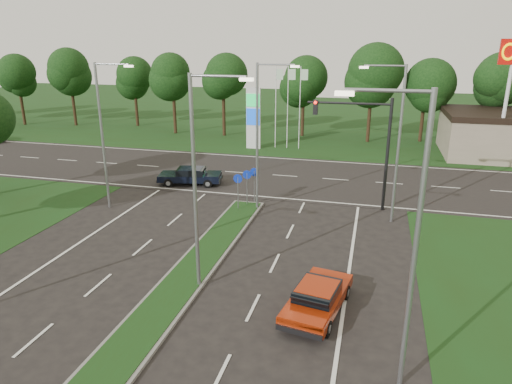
# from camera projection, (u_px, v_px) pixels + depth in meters

# --- Properties ---
(ground) EXTENTS (160.00, 160.00, 0.00)m
(ground) POSITION_uv_depth(u_px,v_px,m) (106.00, 376.00, 14.44)
(ground) COLOR black
(ground) RESTS_ON ground
(verge_far) EXTENTS (160.00, 50.00, 0.02)m
(verge_far) POSITION_uv_depth(u_px,v_px,m) (321.00, 117.00, 65.00)
(verge_far) COLOR #193411
(verge_far) RESTS_ON ground
(cross_road) EXTENTS (160.00, 12.00, 0.02)m
(cross_road) POSITION_uv_depth(u_px,v_px,m) (273.00, 175.00, 36.50)
(cross_road) COLOR black
(cross_road) RESTS_ON ground
(median_kerb) EXTENTS (2.00, 26.00, 0.12)m
(median_kerb) POSITION_uv_depth(u_px,v_px,m) (162.00, 307.00, 18.10)
(median_kerb) COLOR slate
(median_kerb) RESTS_ON ground
(streetlight_median_near) EXTENTS (2.53, 0.22, 9.00)m
(streetlight_median_near) POSITION_uv_depth(u_px,v_px,m) (199.00, 174.00, 18.14)
(streetlight_median_near) COLOR gray
(streetlight_median_near) RESTS_ON ground
(streetlight_median_far) EXTENTS (2.53, 0.22, 9.00)m
(streetlight_median_far) POSITION_uv_depth(u_px,v_px,m) (260.00, 130.00, 27.33)
(streetlight_median_far) COLOR gray
(streetlight_median_far) RESTS_ON ground
(streetlight_left_far) EXTENTS (2.53, 0.22, 9.00)m
(streetlight_left_far) POSITION_uv_depth(u_px,v_px,m) (104.00, 129.00, 27.74)
(streetlight_left_far) COLOR gray
(streetlight_left_far) RESTS_ON ground
(streetlight_right_far) EXTENTS (2.53, 0.22, 9.00)m
(streetlight_right_far) POSITION_uv_depth(u_px,v_px,m) (396.00, 137.00, 25.44)
(streetlight_right_far) COLOR gray
(streetlight_right_far) RESTS_ON ground
(streetlight_right_near) EXTENTS (2.53, 0.22, 9.00)m
(streetlight_right_near) POSITION_uv_depth(u_px,v_px,m) (410.00, 232.00, 12.57)
(streetlight_right_near) COLOR gray
(streetlight_right_near) RESTS_ON ground
(traffic_signal) EXTENTS (5.10, 0.42, 7.00)m
(traffic_signal) POSITION_uv_depth(u_px,v_px,m) (367.00, 136.00, 27.80)
(traffic_signal) COLOR black
(traffic_signal) RESTS_ON ground
(median_signs) EXTENTS (1.16, 1.76, 2.38)m
(median_signs) POSITION_uv_depth(u_px,v_px,m) (247.00, 181.00, 28.98)
(median_signs) COLOR gray
(median_signs) RESTS_ON ground
(gas_pylon) EXTENTS (5.80, 1.26, 8.00)m
(gas_pylon) POSITION_uv_depth(u_px,v_px,m) (256.00, 117.00, 44.74)
(gas_pylon) COLOR silver
(gas_pylon) RESTS_ON ground
(mcdonalds_sign) EXTENTS (2.20, 0.47, 10.40)m
(mcdonalds_sign) POSITION_uv_depth(u_px,v_px,m) (511.00, 70.00, 37.00)
(mcdonalds_sign) COLOR silver
(mcdonalds_sign) RESTS_ON ground
(treeline_far) EXTENTS (6.00, 6.00, 9.90)m
(treeline_far) POSITION_uv_depth(u_px,v_px,m) (307.00, 75.00, 49.00)
(treeline_far) COLOR black
(treeline_far) RESTS_ON ground
(red_sedan) EXTENTS (2.48, 4.53, 1.18)m
(red_sedan) POSITION_uv_depth(u_px,v_px,m) (317.00, 297.00, 17.74)
(red_sedan) COLOR #962208
(red_sedan) RESTS_ON ground
(navy_sedan) EXTENTS (4.81, 2.71, 1.25)m
(navy_sedan) POSITION_uv_depth(u_px,v_px,m) (190.00, 176.00, 33.92)
(navy_sedan) COLOR black
(navy_sedan) RESTS_ON ground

